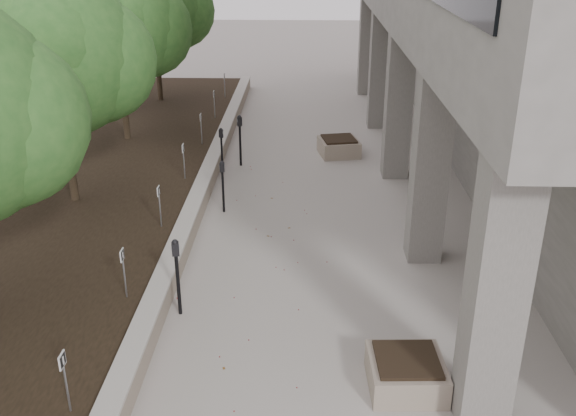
# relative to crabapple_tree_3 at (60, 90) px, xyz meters

# --- Properties ---
(retaining_wall) EXTENTS (0.39, 26.00, 0.50)m
(retaining_wall) POSITION_rel_crabapple_tree_3_xyz_m (2.97, 1.00, -2.87)
(retaining_wall) COLOR #A29381
(retaining_wall) RESTS_ON ground
(planting_bed) EXTENTS (7.00, 26.00, 0.40)m
(planting_bed) POSITION_rel_crabapple_tree_3_xyz_m (-0.70, 1.00, -2.92)
(planting_bed) COLOR #2D2116
(planting_bed) RESTS_ON ground
(crabapple_tree_3) EXTENTS (4.60, 4.00, 5.44)m
(crabapple_tree_3) POSITION_rel_crabapple_tree_3_xyz_m (0.00, 0.00, 0.00)
(crabapple_tree_3) COLOR #2C6024
(crabapple_tree_3) RESTS_ON planting_bed
(crabapple_tree_4) EXTENTS (4.60, 4.00, 5.44)m
(crabapple_tree_4) POSITION_rel_crabapple_tree_3_xyz_m (0.00, 5.00, 0.00)
(crabapple_tree_4) COLOR #2C6024
(crabapple_tree_4) RESTS_ON planting_bed
(crabapple_tree_5) EXTENTS (4.60, 4.00, 5.44)m
(crabapple_tree_5) POSITION_rel_crabapple_tree_3_xyz_m (0.00, 10.00, 0.00)
(crabapple_tree_5) COLOR #2C6024
(crabapple_tree_5) RESTS_ON planting_bed
(parking_sign_2) EXTENTS (0.04, 0.22, 0.96)m
(parking_sign_2) POSITION_rel_crabapple_tree_3_xyz_m (2.45, -7.50, -2.24)
(parking_sign_2) COLOR black
(parking_sign_2) RESTS_ON planting_bed
(parking_sign_3) EXTENTS (0.04, 0.22, 0.96)m
(parking_sign_3) POSITION_rel_crabapple_tree_3_xyz_m (2.45, -4.50, -2.24)
(parking_sign_3) COLOR black
(parking_sign_3) RESTS_ON planting_bed
(parking_sign_4) EXTENTS (0.04, 0.22, 0.96)m
(parking_sign_4) POSITION_rel_crabapple_tree_3_xyz_m (2.45, -1.50, -2.24)
(parking_sign_4) COLOR black
(parking_sign_4) RESTS_ON planting_bed
(parking_sign_5) EXTENTS (0.04, 0.22, 0.96)m
(parking_sign_5) POSITION_rel_crabapple_tree_3_xyz_m (2.45, 1.50, -2.24)
(parking_sign_5) COLOR black
(parking_sign_5) RESTS_ON planting_bed
(parking_sign_6) EXTENTS (0.04, 0.22, 0.96)m
(parking_sign_6) POSITION_rel_crabapple_tree_3_xyz_m (2.45, 4.50, -2.24)
(parking_sign_6) COLOR black
(parking_sign_6) RESTS_ON planting_bed
(parking_sign_7) EXTENTS (0.04, 0.22, 0.96)m
(parking_sign_7) POSITION_rel_crabapple_tree_3_xyz_m (2.45, 7.50, -2.24)
(parking_sign_7) COLOR black
(parking_sign_7) RESTS_ON planting_bed
(parking_sign_8) EXTENTS (0.04, 0.22, 0.96)m
(parking_sign_8) POSITION_rel_crabapple_tree_3_xyz_m (2.45, 10.50, -2.24)
(parking_sign_8) COLOR black
(parking_sign_8) RESTS_ON planting_bed
(parking_meter_2) EXTENTS (0.17, 0.14, 1.52)m
(parking_meter_2) POSITION_rel_crabapple_tree_3_xyz_m (3.38, -4.41, -2.36)
(parking_meter_2) COLOR black
(parking_meter_2) RESTS_ON ground
(parking_meter_3) EXTENTS (0.13, 0.10, 1.35)m
(parking_meter_3) POSITION_rel_crabapple_tree_3_xyz_m (3.63, 0.24, -2.45)
(parking_meter_3) COLOR black
(parking_meter_3) RESTS_ON ground
(parking_meter_4) EXTENTS (0.15, 0.12, 1.34)m
(parking_meter_4) POSITION_rel_crabapple_tree_3_xyz_m (3.25, 3.06, -2.45)
(parking_meter_4) COLOR black
(parking_meter_4) RESTS_ON ground
(parking_meter_5) EXTENTS (0.18, 0.15, 1.55)m
(parking_meter_5) POSITION_rel_crabapple_tree_3_xyz_m (3.72, 3.67, -2.35)
(parking_meter_5) COLOR black
(parking_meter_5) RESTS_ON ground
(planter_front) EXTENTS (1.18, 1.18, 0.53)m
(planter_front) POSITION_rel_crabapple_tree_3_xyz_m (7.24, -6.35, -2.85)
(planter_front) COLOR #A29381
(planter_front) RESTS_ON ground
(planter_back) EXTENTS (1.37, 1.37, 0.54)m
(planter_back) POSITION_rel_crabapple_tree_3_xyz_m (6.69, 4.77, -2.85)
(planter_back) COLOR #A29381
(planter_back) RESTS_ON ground
(berry_scatter) EXTENTS (3.30, 14.10, 0.02)m
(berry_scatter) POSITION_rel_crabapple_tree_3_xyz_m (4.70, -3.00, -3.11)
(berry_scatter) COLOR maroon
(berry_scatter) RESTS_ON ground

